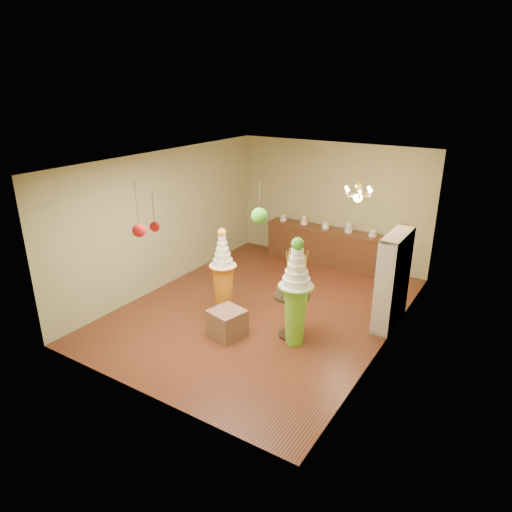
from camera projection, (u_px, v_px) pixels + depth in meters
The scene contains 17 objects.
floor at pixel (263, 309), 9.30m from camera, with size 6.50×6.50×0.00m, color #5A2A18.
ceiling at pixel (264, 160), 8.23m from camera, with size 6.50×6.50×0.00m, color silver.
wall_back at pixel (331, 203), 11.33m from camera, with size 5.00×0.04×3.00m, color tan.
wall_front at pixel (139, 304), 6.20m from camera, with size 5.00×0.04×3.00m, color tan.
wall_left at pixel (166, 219), 10.01m from camera, with size 0.04×6.50×3.00m, color tan.
wall_right at pixel (392, 265), 7.52m from camera, with size 0.04×6.50×3.00m, color tan.
pedestal_green at pixel (296, 301), 7.80m from camera, with size 0.71×0.71×1.97m.
pedestal_orange at pixel (223, 285), 8.66m from camera, with size 0.59×0.59×1.85m.
burlap_riser at pixel (227, 323), 8.24m from camera, with size 0.56×0.56×0.51m, color #845F48.
sideboard at pixel (324, 245), 11.47m from camera, with size 3.04×0.54×1.16m.
shelving_unit at pixel (393, 280), 8.44m from camera, with size 0.33×1.20×1.80m.
round_table at pixel (291, 309), 8.12m from camera, with size 0.72×0.72×0.84m.
vase at pixel (292, 289), 7.97m from camera, with size 0.20×0.20×0.21m, color beige.
pom_red_left at pixel (139, 230), 6.80m from camera, with size 0.20×0.20×0.85m.
pom_green_mid at pixel (259, 216), 7.08m from camera, with size 0.26×0.26×0.75m.
pom_red_right at pixel (155, 227), 6.01m from camera, with size 0.14×0.14×0.52m.
chandelier at pixel (358, 195), 8.72m from camera, with size 0.60×0.60×0.85m.
Camera 1 is at (4.32, -7.09, 4.34)m, focal length 32.00 mm.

